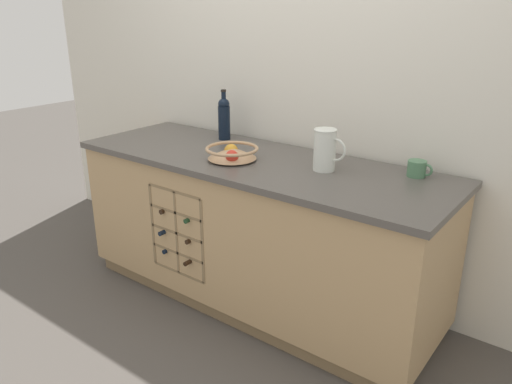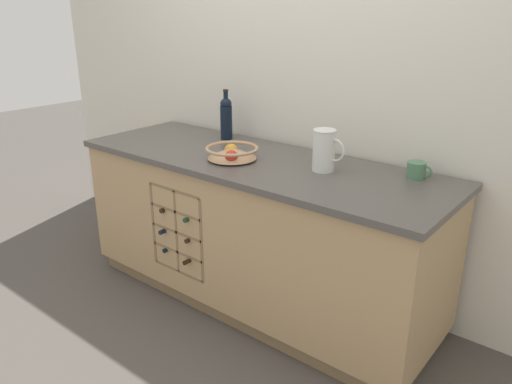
{
  "view_description": "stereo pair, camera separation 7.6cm",
  "coord_description": "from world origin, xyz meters",
  "px_view_note": "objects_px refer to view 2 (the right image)",
  "views": [
    {
      "loc": [
        1.6,
        -2.11,
        1.67
      ],
      "look_at": [
        0.0,
        0.0,
        0.69
      ],
      "focal_mm": 35.0,
      "sensor_mm": 36.0,
      "label": 1
    },
    {
      "loc": [
        1.66,
        -2.06,
        1.67
      ],
      "look_at": [
        0.0,
        0.0,
        0.69
      ],
      "focal_mm": 35.0,
      "sensor_mm": 36.0,
      "label": 2
    }
  ],
  "objects_px": {
    "fruit_bowl": "(232,152)",
    "white_pitcher": "(324,150)",
    "ceramic_mug": "(417,170)",
    "standing_wine_bottle": "(226,117)"
  },
  "relations": [
    {
      "from": "fruit_bowl",
      "to": "white_pitcher",
      "type": "height_order",
      "value": "white_pitcher"
    },
    {
      "from": "ceramic_mug",
      "to": "fruit_bowl",
      "type": "bearing_deg",
      "value": -159.83
    },
    {
      "from": "ceramic_mug",
      "to": "standing_wine_bottle",
      "type": "distance_m",
      "value": 1.25
    },
    {
      "from": "fruit_bowl",
      "to": "white_pitcher",
      "type": "bearing_deg",
      "value": 16.49
    },
    {
      "from": "white_pitcher",
      "to": "ceramic_mug",
      "type": "height_order",
      "value": "white_pitcher"
    },
    {
      "from": "white_pitcher",
      "to": "standing_wine_bottle",
      "type": "distance_m",
      "value": 0.85
    },
    {
      "from": "ceramic_mug",
      "to": "standing_wine_bottle",
      "type": "xyz_separation_m",
      "value": [
        -1.25,
        -0.01,
        0.1
      ]
    },
    {
      "from": "fruit_bowl",
      "to": "ceramic_mug",
      "type": "xyz_separation_m",
      "value": [
        0.91,
        0.33,
        -0.01
      ]
    },
    {
      "from": "ceramic_mug",
      "to": "white_pitcher",
      "type": "bearing_deg",
      "value": -155.66
    },
    {
      "from": "fruit_bowl",
      "to": "white_pitcher",
      "type": "distance_m",
      "value": 0.52
    }
  ]
}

